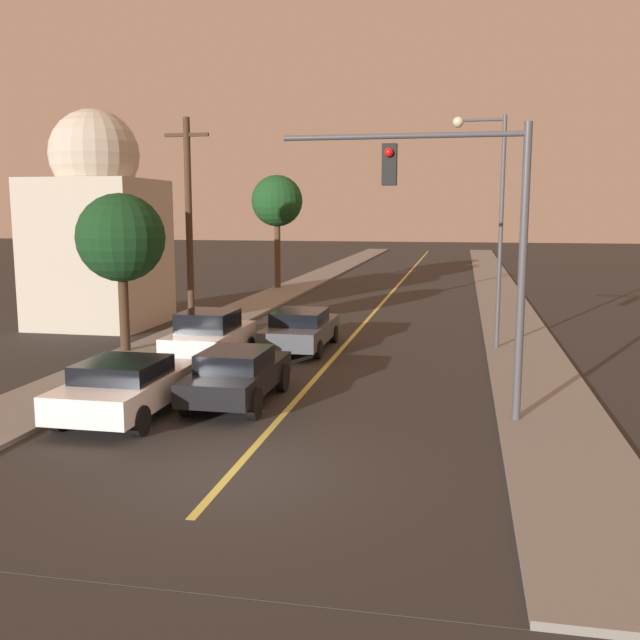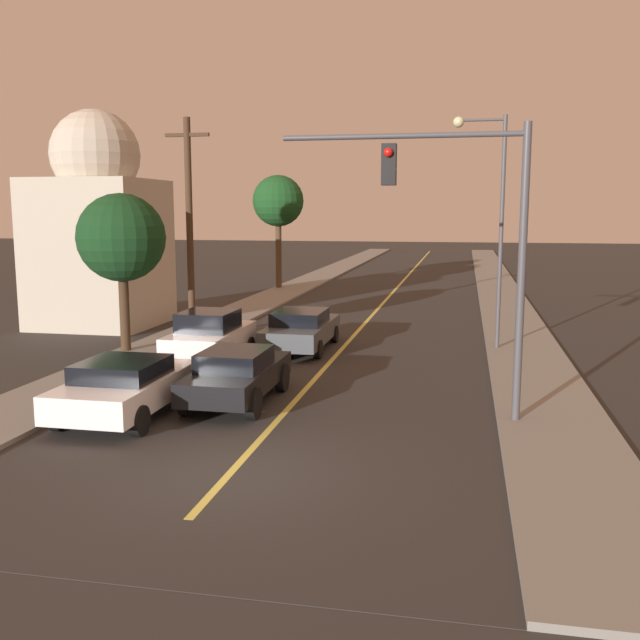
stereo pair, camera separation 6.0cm
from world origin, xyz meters
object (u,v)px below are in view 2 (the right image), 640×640
at_px(traffic_signal_mast, 465,220).
at_px(domed_building_left, 99,228).
at_px(tree_left_far, 278,202).
at_px(car_outer_lane_front, 126,386).
at_px(tree_left_near, 121,238).
at_px(streetlamp_right, 491,203).
at_px(car_near_lane_front, 237,374).
at_px(utility_pole_left, 190,226).
at_px(car_near_lane_second, 301,329).
at_px(car_outer_lane_second, 210,338).

distance_m(traffic_signal_mast, domed_building_left, 18.53).
bearing_deg(tree_left_far, car_outer_lane_front, -82.69).
xyz_separation_m(tree_left_near, tree_left_far, (-0.03, 20.29, 1.44)).
distance_m(streetlamp_right, domed_building_left, 15.83).
distance_m(car_near_lane_front, utility_pole_left, 9.23).
height_order(car_near_lane_front, tree_left_near, tree_left_near).
xyz_separation_m(car_near_lane_second, streetlamp_right, (6.25, 1.13, 4.29)).
bearing_deg(streetlamp_right, car_outer_lane_front, -130.39).
xyz_separation_m(utility_pole_left, tree_left_near, (-1.48, -2.25, -0.35)).
bearing_deg(streetlamp_right, utility_pole_left, -175.94).
relative_size(streetlamp_right, tree_left_far, 1.14).
bearing_deg(traffic_signal_mast, streetlamp_right, 84.71).
xyz_separation_m(car_near_lane_second, car_outer_lane_second, (-2.16, -3.10, 0.15)).
bearing_deg(car_near_lane_front, car_outer_lane_front, -142.63).
relative_size(car_near_lane_front, tree_left_far, 0.63).
bearing_deg(domed_building_left, streetlamp_right, -8.85).
xyz_separation_m(streetlamp_right, domed_building_left, (-15.61, 2.43, -0.96)).
relative_size(car_outer_lane_second, traffic_signal_mast, 0.62).
xyz_separation_m(car_outer_lane_second, traffic_signal_mast, (7.60, -4.46, 3.67)).
xyz_separation_m(utility_pole_left, tree_left_far, (-1.52, 18.04, 1.09)).
bearing_deg(car_outer_lane_second, car_outer_lane_front, -90.00).
relative_size(car_outer_lane_second, utility_pole_left, 0.51).
bearing_deg(car_near_lane_second, tree_left_far, 107.03).
height_order(car_near_lane_second, utility_pole_left, utility_pole_left).
distance_m(traffic_signal_mast, tree_left_near, 12.46).
distance_m(streetlamp_right, tree_left_far, 21.00).
height_order(car_near_lane_front, car_outer_lane_front, car_near_lane_front).
distance_m(utility_pole_left, domed_building_left, 6.12).
height_order(car_outer_lane_second, traffic_signal_mast, traffic_signal_mast).
distance_m(car_near_lane_front, tree_left_near, 8.29).
height_order(tree_left_near, domed_building_left, domed_building_left).
bearing_deg(tree_left_near, domed_building_left, 124.71).
bearing_deg(car_outer_lane_front, car_outer_lane_second, 90.00).
bearing_deg(car_outer_lane_second, tree_left_far, 99.20).
distance_m(car_near_lane_second, car_outer_lane_second, 3.78).
distance_m(utility_pole_left, tree_left_far, 18.14).
relative_size(car_near_lane_second, car_outer_lane_second, 1.19).
bearing_deg(car_near_lane_front, tree_left_far, 102.47).
bearing_deg(traffic_signal_mast, car_near_lane_second, 125.75).
bearing_deg(car_outer_lane_second, car_near_lane_front, -61.65).
relative_size(car_outer_lane_front, car_outer_lane_second, 1.06).
bearing_deg(domed_building_left, tree_left_far, 75.95).
bearing_deg(car_outer_lane_front, tree_left_far, 97.31).
height_order(car_near_lane_front, tree_left_far, tree_left_far).
xyz_separation_m(car_near_lane_front, car_near_lane_second, (0.00, 7.10, -0.02)).
bearing_deg(utility_pole_left, car_outer_lane_second, -60.59).
bearing_deg(domed_building_left, traffic_signal_mast, -36.91).
height_order(streetlamp_right, utility_pole_left, utility_pole_left).
height_order(car_outer_lane_front, domed_building_left, domed_building_left).
distance_m(traffic_signal_mast, streetlamp_right, 8.74).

